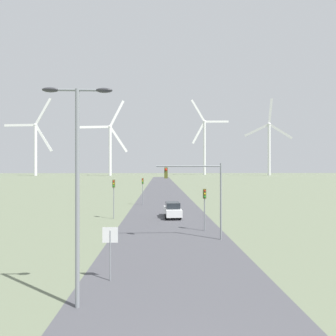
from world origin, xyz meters
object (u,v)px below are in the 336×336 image
Objects in this scene: stop_sign_near at (110,243)px; traffic_light_post_near_right at (205,200)px; traffic_light_post_near_left at (114,190)px; traffic_light_post_mid_left at (143,185)px; wind_turbine_right at (269,143)px; traffic_light_mast_overhead at (198,184)px; car_approaching at (173,210)px; wind_turbine_center at (204,142)px; streetlamp at (77,169)px; wind_turbine_far_left at (36,143)px; wind_turbine_left at (110,144)px.

stop_sign_near is 0.71× the size of traffic_light_post_near_right.
traffic_light_post_mid_left is at bearing 76.93° from traffic_light_post_near_left.
traffic_light_post_mid_left is 190.75m from wind_turbine_right.
traffic_light_mast_overhead is (5.75, 7.61, 2.57)m from stop_sign_near.
traffic_light_post_mid_left is 21.11m from traffic_light_mast_overhead.
wind_turbine_right is (93.40, 177.41, 22.73)m from traffic_light_post_near_left.
car_approaching is 0.07× the size of wind_turbine_right.
stop_sign_near is 215.52m from wind_turbine_right.
wind_turbine_center reaches higher than traffic_light_mast_overhead.
streetlamp is at bearing -109.06° from stop_sign_near.
wind_turbine_far_left reaches higher than traffic_light_post_mid_left.
traffic_light_post_mid_left reaches higher than car_approaching.
traffic_light_post_near_left is 201.77m from wind_turbine_right.
wind_turbine_center reaches higher than streetlamp.
car_approaching is 202.70m from wind_turbine_far_left.
wind_turbine_left is at bearing 103.32° from traffic_light_post_near_right.
traffic_light_post_near_right is 0.06× the size of wind_turbine_far_left.
stop_sign_near is 224.23m from wind_turbine_center.
stop_sign_near is at bearing -127.07° from traffic_light_mast_overhead.
traffic_light_post_near_right is at bearing -114.58° from wind_turbine_right.
wind_turbine_center is at bearing 10.55° from wind_turbine_far_left.
traffic_light_mast_overhead is 188.73m from wind_turbine_left.
traffic_light_mast_overhead reaches higher than traffic_light_post_near_right.
wind_turbine_center is at bearing 80.22° from traffic_light_post_near_right.
traffic_light_post_near_right is 0.06× the size of wind_turbine_right.
stop_sign_near is 215.94m from wind_turbine_far_left.
wind_turbine_left is at bearing 100.26° from streetlamp.
traffic_light_post_mid_left is at bearing 111.86° from car_approaching.
wind_turbine_far_left is (-93.96, 192.99, 23.60)m from stop_sign_near.
wind_turbine_far_left is 1.03× the size of wind_turbine_left.
traffic_light_post_mid_left is 0.68× the size of traffic_light_mast_overhead.
wind_turbine_right is at bearing 65.42° from traffic_light_post_near_right.
traffic_light_post_near_right is 209.60m from wind_turbine_far_left.
wind_turbine_center is 54.05m from wind_turbine_right.
traffic_light_post_near_left is 199.81m from wind_turbine_far_left.
traffic_light_post_mid_left is at bearing 106.14° from traffic_light_mast_overhead.
traffic_light_post_mid_left reaches higher than stop_sign_near.
wind_turbine_right reaches higher than streetlamp.
wind_turbine_far_left is 0.91× the size of wind_turbine_center.
stop_sign_near is 0.05× the size of wind_turbine_left.
wind_turbine_right is at bearing 61.35° from traffic_light_post_mid_left.
stop_sign_near is at bearing -80.72° from traffic_light_post_near_left.
wind_turbine_right is at bearing 65.51° from traffic_light_mast_overhead.
wind_turbine_left is 83.35m from wind_turbine_center.
wind_turbine_left reaches higher than stop_sign_near.
wind_turbine_right is at bearing 62.24° from traffic_light_post_near_left.
stop_sign_near is 0.04× the size of wind_turbine_center.
traffic_light_mast_overhead is 0.09× the size of wind_turbine_center.
wind_turbine_center is at bearing 78.97° from stop_sign_near.
traffic_light_post_near_left is 178.38m from wind_turbine_left.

